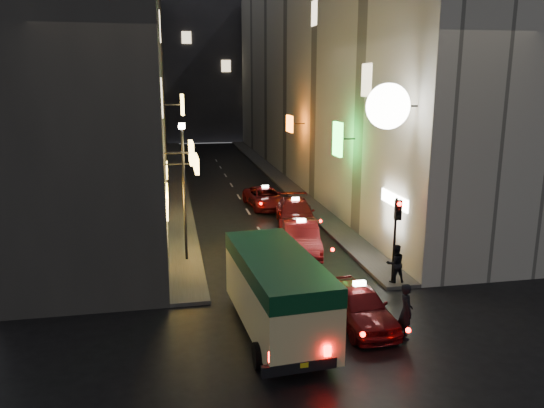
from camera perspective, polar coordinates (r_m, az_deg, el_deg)
building_left at (r=44.68m, az=-15.61°, el=13.74°), size 7.57×52.00×18.00m
building_right at (r=46.36m, az=5.13°, el=14.12°), size 8.14×52.00×18.00m
building_far at (r=76.76m, az=-7.72°, el=15.16°), size 30.00×10.00×22.00m
sidewalk_left at (r=45.30m, az=-10.19°, el=2.64°), size 1.50×52.00×0.15m
sidewalk_right at (r=46.18m, az=0.42°, el=3.05°), size 1.50×52.00×0.15m
minibus at (r=17.40m, az=0.52°, el=-8.72°), size 2.68×6.45×2.71m
taxi_near at (r=18.64m, az=9.31°, el=-10.34°), size 2.38×5.24×1.80m
taxi_second at (r=25.71m, az=3.14°, el=-3.35°), size 3.12×5.91×1.96m
taxi_third at (r=30.41m, az=2.53°, el=-0.76°), size 3.05×5.80×1.93m
taxi_far at (r=34.84m, az=-0.73°, el=0.86°), size 2.40×4.96×1.70m
pedestrian_crossing at (r=17.93m, az=14.23°, el=-10.74°), size 0.54×0.75×2.11m
pedestrian_sidewalk at (r=22.19m, az=13.13°, el=-5.98°), size 0.70×0.45×1.80m
traffic_light at (r=21.67m, az=13.28°, el=-1.92°), size 0.26×0.43×3.50m
lamp_post at (r=23.99m, az=-9.46°, el=2.24°), size 0.28×0.28×6.22m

